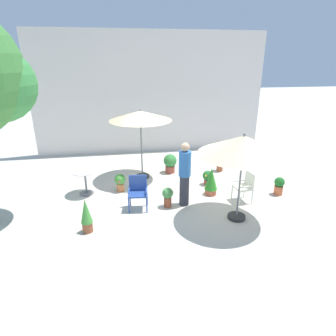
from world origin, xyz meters
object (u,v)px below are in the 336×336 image
object	(u,v)px
potted_plant_5	(86,215)
potted_plant_6	(279,185)
potted_plant_2	(220,162)
potted_plant_3	(211,181)
standing_person	(185,174)
potted_plant_1	(208,177)
cafe_table_0	(85,178)
potted_plant_7	(168,196)
potted_plant_0	(170,163)
potted_plant_4	(120,181)
patio_chair_0	(245,185)
patio_umbrella_0	(140,117)
patio_umbrella_1	(243,146)
patio_chair_1	(138,190)

from	to	relation	value
potted_plant_5	potted_plant_6	bearing A→B (deg)	11.24
potted_plant_2	potted_plant_3	size ratio (longest dim) A/B	0.70
potted_plant_3	standing_person	bearing A→B (deg)	-152.19
potted_plant_2	potted_plant_1	bearing A→B (deg)	-126.19
potted_plant_6	potted_plant_5	bearing A→B (deg)	-168.76
potted_plant_3	potted_plant_6	xyz separation A→B (m)	(1.95, -0.33, -0.14)
potted_plant_2	potted_plant_6	xyz separation A→B (m)	(1.07, -2.08, -0.05)
potted_plant_3	potted_plant_6	size ratio (longest dim) A/B	1.55
cafe_table_0	potted_plant_7	xyz separation A→B (m)	(2.22, -1.17, -0.19)
potted_plant_0	cafe_table_0	bearing A→B (deg)	-155.21
potted_plant_2	potted_plant_4	size ratio (longest dim) A/B	1.06
potted_plant_5	potted_plant_7	bearing A→B (deg)	23.30
patio_chair_0	potted_plant_6	bearing A→B (deg)	11.23
potted_plant_0	patio_umbrella_0	bearing A→B (deg)	-163.26
potted_plant_3	potted_plant_4	bearing A→B (deg)	165.71
potted_plant_3	potted_plant_5	world-z (taller)	potted_plant_5
potted_plant_2	potted_plant_5	size ratio (longest dim) A/B	0.69
potted_plant_7	standing_person	xyz separation A→B (m)	(0.46, 0.05, 0.59)
potted_plant_7	patio_umbrella_1	bearing A→B (deg)	-28.89
potted_plant_4	potted_plant_5	bearing A→B (deg)	-110.53
cafe_table_0	patio_chair_1	world-z (taller)	patio_chair_1
patio_chair_1	potted_plant_3	distance (m)	2.18
patio_chair_0	potted_plant_2	world-z (taller)	patio_chair_0
potted_plant_1	potted_plant_5	world-z (taller)	potted_plant_5
cafe_table_0	potted_plant_4	xyz separation A→B (m)	(0.98, 0.02, -0.19)
patio_umbrella_1	cafe_table_0	size ratio (longest dim) A/B	2.85
patio_umbrella_0	potted_plant_1	bearing A→B (deg)	-24.87
potted_plant_5	potted_plant_0	bearing A→B (deg)	52.78
potted_plant_5	potted_plant_2	bearing A→B (deg)	36.40
potted_plant_3	potted_plant_7	distance (m)	1.46
potted_plant_1	potted_plant_5	size ratio (longest dim) A/B	0.55
patio_umbrella_1	potted_plant_3	size ratio (longest dim) A/B	2.64
patio_umbrella_0	potted_plant_5	bearing A→B (deg)	-116.73
potted_plant_2	standing_person	xyz separation A→B (m)	(-1.78, -2.22, 0.57)
potted_plant_0	potted_plant_4	xyz separation A→B (m)	(-1.73, -1.24, -0.05)
patio_chair_0	standing_person	size ratio (longest dim) A/B	0.49
patio_chair_1	potted_plant_5	xyz separation A→B (m)	(-1.23, -0.94, -0.08)
patio_umbrella_1	potted_plant_1	distance (m)	2.65
patio_chair_0	potted_plant_7	world-z (taller)	patio_chair_0
patio_chair_1	potted_plant_3	size ratio (longest dim) A/B	1.08
patio_chair_0	potted_plant_1	xyz separation A→B (m)	(-0.68, 1.25, -0.24)
potted_plant_1	potted_plant_4	bearing A→B (deg)	-179.49
patio_chair_0	potted_plant_4	world-z (taller)	patio_chair_0
patio_umbrella_0	potted_plant_3	size ratio (longest dim) A/B	2.77
potted_plant_0	patio_umbrella_1	bearing A→B (deg)	-71.56
patio_umbrella_1	patio_chair_0	world-z (taller)	patio_umbrella_1
patio_umbrella_1	patio_chair_0	bearing A→B (deg)	56.28
potted_plant_0	potted_plant_5	distance (m)	4.13
potted_plant_1	potted_plant_6	distance (m)	2.10
potted_plant_6	patio_chair_0	bearing A→B (deg)	-168.77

